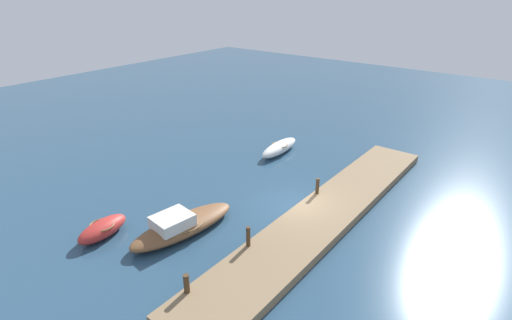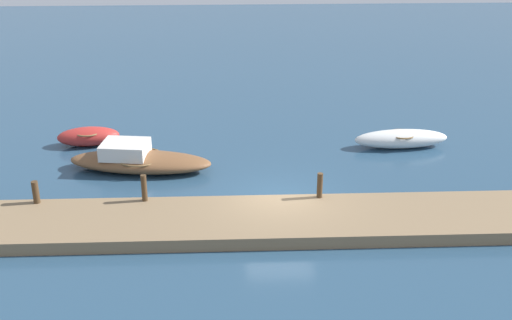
% 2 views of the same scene
% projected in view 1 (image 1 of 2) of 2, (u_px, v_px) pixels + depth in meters
% --- Properties ---
extents(ground_plane, '(84.00, 84.00, 0.00)m').
position_uv_depth(ground_plane, '(296.00, 207.00, 22.02)').
color(ground_plane, navy).
extents(dock_platform, '(20.58, 3.06, 0.44)m').
position_uv_depth(dock_platform, '(325.00, 214.00, 20.93)').
color(dock_platform, '#846B4C').
rests_on(dock_platform, ground_plane).
extents(motorboat_brown, '(5.97, 2.60, 1.19)m').
position_uv_depth(motorboat_brown, '(182.00, 225.00, 19.59)').
color(motorboat_brown, brown).
rests_on(motorboat_brown, ground_plane).
extents(dinghy_red, '(2.81, 1.42, 0.83)m').
position_uv_depth(dinghy_red, '(103.00, 229.00, 19.34)').
color(dinghy_red, '#B72D28').
rests_on(dinghy_red, ground_plane).
extents(rowboat_white, '(4.18, 1.30, 0.81)m').
position_uv_depth(rowboat_white, '(279.00, 148.00, 28.82)').
color(rowboat_white, white).
rests_on(rowboat_white, ground_plane).
extents(mooring_post_west, '(0.23, 0.23, 0.81)m').
position_uv_depth(mooring_post_west, '(186.00, 284.00, 15.22)').
color(mooring_post_west, '#47331E').
rests_on(mooring_post_west, dock_platform).
extents(mooring_post_mid_west, '(0.20, 0.20, 0.98)m').
position_uv_depth(mooring_post_mid_west, '(248.00, 236.00, 17.89)').
color(mooring_post_mid_west, '#47331E').
rests_on(mooring_post_mid_west, dock_platform).
extents(mooring_post_mid_east, '(0.20, 0.20, 0.93)m').
position_uv_depth(mooring_post_mid_east, '(317.00, 186.00, 22.35)').
color(mooring_post_mid_east, '#47331E').
rests_on(mooring_post_mid_east, dock_platform).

